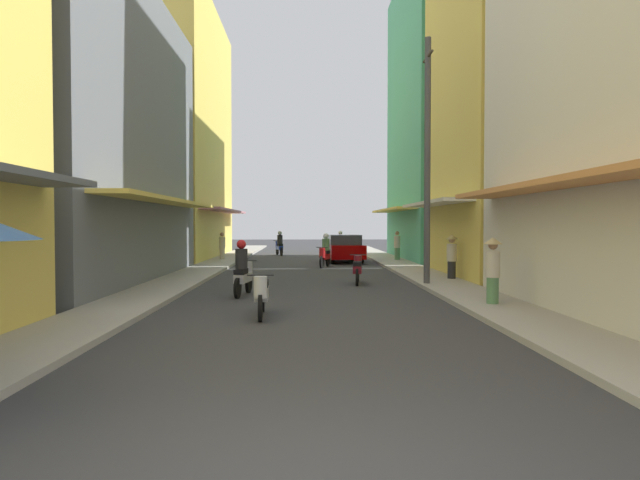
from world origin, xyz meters
The scene contains 19 objects.
ground_plane centered at (0.00, 18.73, 0.00)m, with size 100.01×100.01×0.00m, color #38383A.
sidewalk_left centered at (-4.42, 18.73, 0.06)m, with size 1.76×53.46×0.12m, color #ADA89E.
sidewalk_right centered at (4.42, 18.73, 0.06)m, with size 1.76×53.46×0.12m, color #ADA89E.
building_left_mid centered at (-8.29, 15.32, 5.07)m, with size 7.05×13.46×10.15m.
building_left_far centered at (-8.29, 29.05, 7.26)m, with size 7.05×13.10×14.52m.
building_right_mid centered at (8.29, 17.10, 8.85)m, with size 7.05×8.16×17.71m.
building_right_far centered at (8.29, 27.31, 8.01)m, with size 7.05×10.76×16.04m.
motorbike_red centered at (0.81, 21.86, 0.70)m, with size 0.69×1.77×1.58m.
motorbike_green centered at (2.20, 31.58, 0.70)m, with size 0.70×1.76×1.58m.
motorbike_silver centered at (-1.84, 11.62, 0.70)m, with size 0.56×1.80×1.58m.
motorbike_blue centered at (-1.76, 31.54, 0.70)m, with size 0.67×1.77×1.58m.
motorbike_white centered at (-1.04, 7.99, 0.50)m, with size 0.55×1.81×0.96m.
motorbike_maroon centered at (1.66, 14.67, 0.50)m, with size 0.55×1.81×0.96m.
parked_car centered at (1.90, 25.31, 0.74)m, with size 2.07×4.22×1.45m.
pedestrian_foreground centered at (-4.62, 26.37, 0.77)m, with size 0.34×0.34×1.56m.
pedestrian_far centered at (4.79, 25.49, 0.81)m, with size 0.34×0.34×1.63m.
pedestrian_midway centered at (4.36, 9.07, 0.95)m, with size 0.44×0.44×1.69m.
pedestrian_crossing centered at (4.99, 15.18, 0.93)m, with size 0.44×0.44×1.64m.
utility_pole centered at (3.79, 13.67, 4.03)m, with size 0.20×1.20×7.91m.
Camera 1 is at (-0.08, -4.06, 2.01)m, focal length 31.40 mm.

